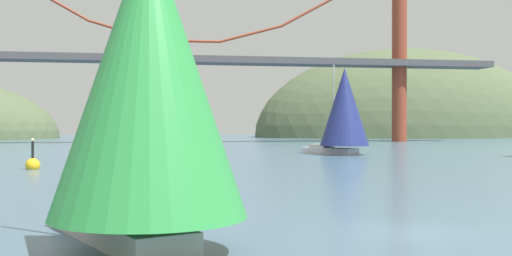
# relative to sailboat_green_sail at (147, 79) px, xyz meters

# --- Properties ---
(ground_plane) EXTENTS (360.00, 360.00, 0.00)m
(ground_plane) POSITION_rel_sailboat_green_sail_xyz_m (8.57, 1.89, -4.77)
(ground_plane) COLOR #426075
(headland_right) EXTENTS (80.56, 44.00, 45.45)m
(headland_right) POSITION_rel_sailboat_green_sail_xyz_m (68.57, 136.89, -4.77)
(headland_right) COLOR #4C5B3D
(headland_right) RESTS_ON ground_plane
(suspension_bridge) EXTENTS (116.53, 6.00, 37.50)m
(suspension_bridge) POSITION_rel_sailboat_green_sail_xyz_m (8.57, 96.89, 11.78)
(suspension_bridge) COLOR brown
(suspension_bridge) RESTS_ON ground_plane
(sailboat_green_sail) EXTENTS (6.97, 9.66, 9.98)m
(sailboat_green_sail) POSITION_rel_sailboat_green_sail_xyz_m (0.00, 0.00, 0.00)
(sailboat_green_sail) COLOR #B7B2A8
(sailboat_green_sail) RESTS_ON ground_plane
(sailboat_navy_sail) EXTENTS (7.61, 9.52, 10.22)m
(sailboat_navy_sail) POSITION_rel_sailboat_green_sail_xyz_m (22.43, 50.68, 0.39)
(sailboat_navy_sail) COLOR white
(sailboat_navy_sail) RESTS_ON ground_plane
(sailboat_pink_spinnaker) EXTENTS (5.34, 8.79, 10.82)m
(sailboat_pink_spinnaker) POSITION_rel_sailboat_green_sail_xyz_m (3.93, 49.79, 0.41)
(sailboat_pink_spinnaker) COLOR navy
(sailboat_pink_spinnaker) RESTS_ON ground_plane
(channel_buoy) EXTENTS (1.10, 1.10, 2.64)m
(channel_buoy) POSITION_rel_sailboat_green_sail_xyz_m (-8.24, 33.95, -4.40)
(channel_buoy) COLOR gold
(channel_buoy) RESTS_ON ground_plane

